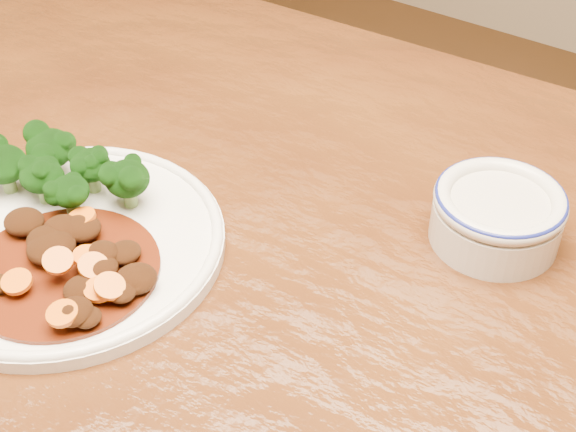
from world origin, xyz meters
The scene contains 5 objects.
dining_table centered at (0.00, 0.00, 0.67)m, with size 1.54×0.96×0.75m.
dinner_plate centered at (-0.17, -0.08, 0.76)m, with size 0.28×0.28×0.02m.
broccoli_florets centered at (-0.22, -0.03, 0.79)m, with size 0.15×0.09×0.05m.
mince_stew centered at (-0.14, -0.10, 0.77)m, with size 0.16×0.16×0.03m.
dip_bowl centered at (0.13, 0.16, 0.78)m, with size 0.12×0.12×0.05m.
Camera 1 is at (0.29, -0.39, 1.23)m, focal length 50.00 mm.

